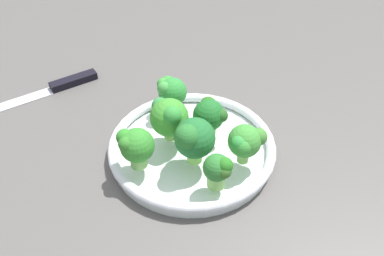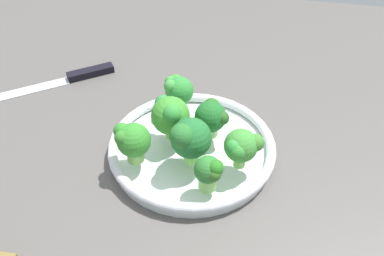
{
  "view_description": "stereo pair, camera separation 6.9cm",
  "coord_description": "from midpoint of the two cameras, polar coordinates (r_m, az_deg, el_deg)",
  "views": [
    {
      "loc": [
        51.28,
        5.01,
        51.62
      ],
      "look_at": [
        -0.73,
        2.05,
        5.93
      ],
      "focal_mm": 40.57,
      "sensor_mm": 36.0,
      "label": 1
    },
    {
      "loc": [
        50.43,
        11.88,
        51.62
      ],
      "look_at": [
        -0.73,
        2.05,
        5.93
      ],
      "focal_mm": 40.57,
      "sensor_mm": 36.0,
      "label": 2
    }
  ],
  "objects": [
    {
      "name": "knife",
      "position": [
        0.92,
        -20.13,
        4.75
      ],
      "size": [
        17.56,
        22.94,
        1.5
      ],
      "color": "silver",
      "rests_on": "ground_plane"
    },
    {
      "name": "broccoli_floret_3",
      "position": [
        0.65,
        -2.9,
        -1.44
      ],
      "size": [
        6.58,
        6.31,
        8.19
      ],
      "color": "#85CF56",
      "rests_on": "bowl"
    },
    {
      "name": "ground_plane",
      "position": [
        0.74,
        -4.32,
        -4.63
      ],
      "size": [
        130.0,
        130.0,
        2.5
      ],
      "primitive_type": "cube",
      "color": "#575250"
    },
    {
      "name": "broccoli_floret_6",
      "position": [
        0.65,
        4.01,
        -1.98
      ],
      "size": [
        5.63,
        5.99,
        6.76
      ],
      "color": "#83C55C",
      "rests_on": "bowl"
    },
    {
      "name": "broccoli_floret_2",
      "position": [
        0.71,
        -0.49,
        1.6
      ],
      "size": [
        6.02,
        5.74,
        6.42
      ],
      "color": "#97C96E",
      "rests_on": "bowl"
    },
    {
      "name": "bowl",
      "position": [
        0.72,
        -2.74,
        -2.77
      ],
      "size": [
        27.76,
        27.76,
        2.93
      ],
      "color": "white",
      "rests_on": "ground_plane"
    },
    {
      "name": "broccoli_floret_4",
      "position": [
        0.69,
        -5.93,
        1.33
      ],
      "size": [
        6.74,
        6.28,
        7.54
      ],
      "color": "#81BB51",
      "rests_on": "bowl"
    },
    {
      "name": "broccoli_floret_5",
      "position": [
        0.66,
        -10.46,
        -2.45
      ],
      "size": [
        5.33,
        5.73,
        6.77
      ],
      "color": "#7AB358",
      "rests_on": "bowl"
    },
    {
      "name": "broccoli_floret_1",
      "position": [
        0.76,
        -5.43,
        4.79
      ],
      "size": [
        5.57,
        5.31,
        6.27
      ],
      "color": "#87B054",
      "rests_on": "bowl"
    },
    {
      "name": "broccoli_floret_0",
      "position": [
        0.62,
        0.35,
        -5.59
      ],
      "size": [
        4.09,
        4.33,
        5.85
      ],
      "color": "#88CA61",
      "rests_on": "bowl"
    }
  ]
}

